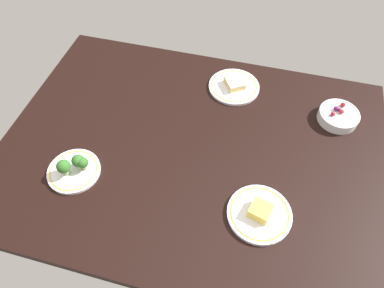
% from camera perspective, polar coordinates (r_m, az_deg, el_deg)
% --- Properties ---
extents(dining_table, '(1.45, 1.06, 0.04)m').
position_cam_1_polar(dining_table, '(1.33, -0.00, -1.03)').
color(dining_table, black).
rests_on(dining_table, ground).
extents(bowl_berries, '(0.16, 0.16, 0.06)m').
position_cam_1_polar(bowl_berries, '(1.50, 23.04, 4.32)').
color(bowl_berries, silver).
rests_on(bowl_berries, dining_table).
extents(plate_sandwich, '(0.22, 0.22, 0.04)m').
position_cam_1_polar(plate_sandwich, '(1.53, 6.98, 9.54)').
color(plate_sandwich, silver).
rests_on(plate_sandwich, dining_table).
extents(plate_broccoli, '(0.19, 0.19, 0.08)m').
position_cam_1_polar(plate_broccoli, '(1.30, -19.00, -3.87)').
color(plate_broccoli, silver).
rests_on(plate_broccoli, dining_table).
extents(plate_cheese, '(0.22, 0.22, 0.05)m').
position_cam_1_polar(plate_cheese, '(1.18, 11.11, -11.19)').
color(plate_cheese, silver).
rests_on(plate_cheese, dining_table).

